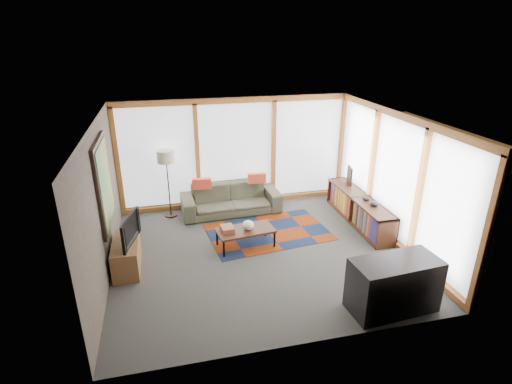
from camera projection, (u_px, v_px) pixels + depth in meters
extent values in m
plane|color=#323230|center=(261.00, 252.00, 7.74)|extent=(5.50, 5.50, 0.00)
cube|color=#3C322C|center=(101.00, 204.00, 6.66)|extent=(0.04, 5.00, 2.60)
cube|color=#3C322C|center=(309.00, 262.00, 4.99)|extent=(5.50, 0.04, 2.60)
cube|color=silver|center=(261.00, 119.00, 6.75)|extent=(5.50, 5.00, 0.04)
cube|color=white|center=(236.00, 152.00, 9.47)|extent=(5.30, 0.02, 2.35)
cube|color=white|center=(395.00, 178.00, 7.83)|extent=(0.02, 4.80, 2.35)
cube|color=black|center=(104.00, 184.00, 6.84)|extent=(0.05, 1.35, 1.55)
cube|color=#B8A80D|center=(105.00, 184.00, 6.85)|extent=(0.02, 1.20, 1.40)
cube|color=#652309|center=(268.00, 232.00, 8.49)|extent=(2.65, 1.87, 0.01)
imported|color=#343628|center=(231.00, 199.00, 9.32)|extent=(2.31, 0.98, 0.66)
cube|color=#D44429|center=(202.00, 184.00, 8.98)|extent=(0.44, 0.17, 0.24)
cube|color=#D44429|center=(257.00, 178.00, 9.33)|extent=(0.43, 0.16, 0.23)
cube|color=brown|center=(227.00, 229.00, 7.73)|extent=(0.26, 0.31, 0.10)
ellipsoid|color=silver|center=(248.00, 225.00, 7.77)|extent=(0.26, 0.26, 0.19)
ellipsoid|color=black|center=(374.00, 204.00, 8.25)|extent=(0.19, 0.19, 0.09)
ellipsoid|color=black|center=(366.00, 198.00, 8.52)|extent=(0.16, 0.16, 0.08)
cube|color=black|center=(350.00, 176.00, 9.34)|extent=(0.10, 0.33, 0.43)
cube|color=brown|center=(127.00, 255.00, 7.13)|extent=(0.44, 1.06, 0.53)
imported|color=black|center=(126.00, 230.00, 6.92)|extent=(0.33, 0.88, 0.51)
cube|color=black|center=(394.00, 285.00, 6.03)|extent=(1.38, 0.72, 0.84)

